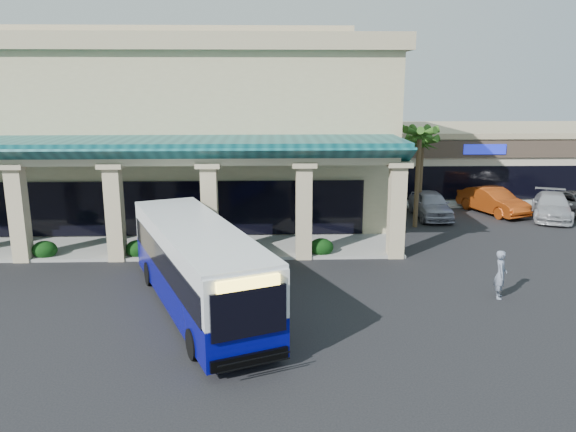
{
  "coord_description": "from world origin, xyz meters",
  "views": [
    {
      "loc": [
        -0.16,
        -21.02,
        8.39
      ],
      "look_at": [
        0.73,
        4.85,
        2.2
      ],
      "focal_mm": 35.0,
      "sensor_mm": 36.0,
      "label": 1
    }
  ],
  "objects_px": {
    "car_white": "(493,201)",
    "car_red": "(552,206)",
    "car_silver": "(431,204)",
    "pedestrian": "(501,274)",
    "transit_bus": "(198,268)"
  },
  "relations": [
    {
      "from": "transit_bus",
      "to": "pedestrian",
      "type": "bearing_deg",
      "value": -18.73
    },
    {
      "from": "pedestrian",
      "to": "transit_bus",
      "type": "bearing_deg",
      "value": 111.19
    },
    {
      "from": "car_silver",
      "to": "car_red",
      "type": "xyz_separation_m",
      "value": [
        7.59,
        -0.48,
        -0.07
      ]
    },
    {
      "from": "transit_bus",
      "to": "car_silver",
      "type": "bearing_deg",
      "value": 25.77
    },
    {
      "from": "car_white",
      "to": "car_red",
      "type": "bearing_deg",
      "value": -45.23
    },
    {
      "from": "car_silver",
      "to": "car_white",
      "type": "height_order",
      "value": "car_silver"
    },
    {
      "from": "pedestrian",
      "to": "car_silver",
      "type": "height_order",
      "value": "pedestrian"
    },
    {
      "from": "car_silver",
      "to": "car_white",
      "type": "relative_size",
      "value": 0.97
    },
    {
      "from": "car_white",
      "to": "transit_bus",
      "type": "bearing_deg",
      "value": -159.66
    },
    {
      "from": "car_red",
      "to": "transit_bus",
      "type": "bearing_deg",
      "value": -123.09
    },
    {
      "from": "car_silver",
      "to": "transit_bus",
      "type": "bearing_deg",
      "value": -130.81
    },
    {
      "from": "transit_bus",
      "to": "car_white",
      "type": "xyz_separation_m",
      "value": [
        17.29,
        15.31,
        -0.77
      ]
    },
    {
      "from": "car_white",
      "to": "car_red",
      "type": "height_order",
      "value": "car_white"
    },
    {
      "from": "car_red",
      "to": "car_white",
      "type": "bearing_deg",
      "value": 178.78
    },
    {
      "from": "car_red",
      "to": "pedestrian",
      "type": "bearing_deg",
      "value": -100.58
    }
  ]
}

